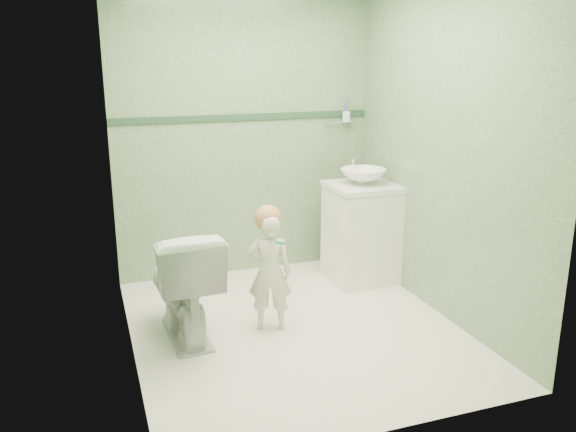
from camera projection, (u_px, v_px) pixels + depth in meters
name	position (u px, v px, depth m)	size (l,w,h in m)	color
ground	(295.00, 329.00, 4.14)	(2.50, 2.50, 0.00)	white
room_shell	(296.00, 159.00, 3.82)	(2.50, 2.54, 2.40)	#688E65
trim_stripe	(245.00, 117.00, 4.91)	(2.20, 0.02, 0.05)	#284731
vanity	(361.00, 234.00, 4.94)	(0.52, 0.50, 0.80)	white
counter	(363.00, 186.00, 4.83)	(0.54, 0.52, 0.04)	white
basin	(363.00, 176.00, 4.81)	(0.37, 0.37, 0.13)	white
faucet	(353.00, 163.00, 4.95)	(0.03, 0.13, 0.18)	silver
cup_holder	(345.00, 116.00, 5.15)	(0.26, 0.07, 0.21)	silver
toilet	(183.00, 282.00, 3.94)	(0.43, 0.76, 0.77)	white
toddler	(270.00, 272.00, 4.04)	(0.30, 0.20, 0.83)	silver
hair_cap	(268.00, 218.00, 3.97)	(0.18, 0.18, 0.18)	#C47E4E
teal_toothbrush	(280.00, 242.00, 3.85)	(0.11, 0.14, 0.08)	#048D5B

